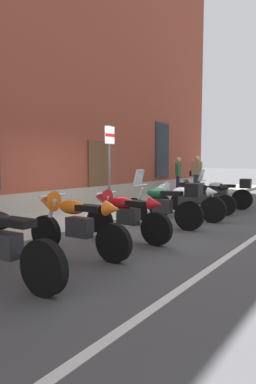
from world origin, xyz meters
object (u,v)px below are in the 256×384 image
at_px(motorcycle_black_naked, 2,246).
at_px(motorcycle_orange_sport, 73,221).
at_px(motorcycle_black_sport, 199,195).
at_px(pedestrian_striped_shirt, 178,173).
at_px(motorcycle_green_touring, 165,204).
at_px(motorcycle_white_sport, 183,199).
at_px(parking_sign, 109,158).
at_px(motorcycle_red_sport, 123,213).
at_px(pedestrian_tan_coat, 197,172).
at_px(motorcycle_silver_touring, 223,192).

height_order(motorcycle_black_naked, motorcycle_orange_sport, motorcycle_orange_sport).
xyz_separation_m(motorcycle_black_sport, pedestrian_striped_shirt, (3.90, 2.71, 0.48)).
height_order(motorcycle_black_naked, motorcycle_black_sport, motorcycle_black_sport).
height_order(motorcycle_green_touring, motorcycle_white_sport, motorcycle_green_touring).
height_order(motorcycle_green_touring, pedestrian_striped_shirt, pedestrian_striped_shirt).
bearing_deg(parking_sign, motorcycle_red_sport, -133.77).
xyz_separation_m(motorcycle_orange_sport, motorcycle_white_sport, (4.15, 0.02, -0.02)).
distance_m(motorcycle_green_touring, pedestrian_striped_shirt, 7.12).
xyz_separation_m(motorcycle_orange_sport, motorcycle_green_touring, (2.89, -0.13, -0.01)).
distance_m(motorcycle_green_touring, pedestrian_tan_coat, 7.65).
distance_m(motorcycle_white_sport, motorcycle_black_sport, 1.32).
distance_m(motorcycle_orange_sport, motorcycle_silver_touring, 6.94).
height_order(motorcycle_black_naked, parking_sign, parking_sign).
bearing_deg(pedestrian_tan_coat, motorcycle_black_naked, -167.98).
distance_m(motorcycle_black_naked, parking_sign, 4.73).
xyz_separation_m(motorcycle_white_sport, parking_sign, (-1.37, 1.42, 1.11)).
relative_size(motorcycle_red_sport, parking_sign, 0.86).
relative_size(motorcycle_black_sport, pedestrian_tan_coat, 1.19).
height_order(motorcycle_white_sport, motorcycle_silver_touring, motorcycle_silver_touring).
xyz_separation_m(motorcycle_red_sport, parking_sign, (1.43, 1.49, 1.11)).
relative_size(motorcycle_black_naked, motorcycle_orange_sport, 1.02).
xyz_separation_m(motorcycle_orange_sport, motorcycle_black_sport, (5.47, 0.11, -0.01)).
bearing_deg(motorcycle_black_sport, pedestrian_striped_shirt, 34.77).
distance_m(motorcycle_black_naked, motorcycle_orange_sport, 1.51).
distance_m(motorcycle_orange_sport, motorcycle_green_touring, 2.90).
relative_size(motorcycle_green_touring, motorcycle_black_sport, 1.03).
bearing_deg(motorcycle_black_naked, parking_sign, 21.14).
bearing_deg(pedestrian_tan_coat, motorcycle_red_sport, -165.23).
bearing_deg(parking_sign, motorcycle_black_sport, -26.43).
relative_size(motorcycle_black_naked, motorcycle_black_sport, 1.04).
height_order(motorcycle_orange_sport, parking_sign, parking_sign).
height_order(motorcycle_red_sport, motorcycle_silver_touring, motorcycle_silver_touring).
bearing_deg(motorcycle_silver_touring, motorcycle_red_sport, 179.59).
bearing_deg(motorcycle_red_sport, motorcycle_orange_sport, 178.01).
height_order(motorcycle_silver_touring, pedestrian_striped_shirt, pedestrian_striped_shirt).
bearing_deg(motorcycle_green_touring, motorcycle_black_naked, -178.99).
relative_size(motorcycle_green_touring, pedestrian_tan_coat, 1.23).
bearing_deg(motorcycle_black_naked, motorcycle_red_sport, 3.24).
bearing_deg(motorcycle_black_naked, motorcycle_green_touring, 1.01).
distance_m(motorcycle_silver_touring, pedestrian_striped_shirt, 3.81).
xyz_separation_m(motorcycle_black_sport, pedestrian_tan_coat, (4.67, 2.16, 0.53)).
height_order(motorcycle_white_sport, parking_sign, parking_sign).
relative_size(motorcycle_black_naked, motorcycle_white_sport, 0.96).
height_order(motorcycle_black_naked, motorcycle_silver_touring, motorcycle_silver_touring).
height_order(motorcycle_green_touring, motorcycle_silver_touring, motorcycle_green_touring).
relative_size(motorcycle_black_sport, pedestrian_striped_shirt, 1.24).
relative_size(motorcycle_red_sport, motorcycle_green_touring, 0.96).
height_order(motorcycle_black_naked, motorcycle_green_touring, motorcycle_green_touring).
distance_m(motorcycle_black_naked, motorcycle_green_touring, 4.39).
bearing_deg(parking_sign, pedestrian_striped_shirt, 11.73).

